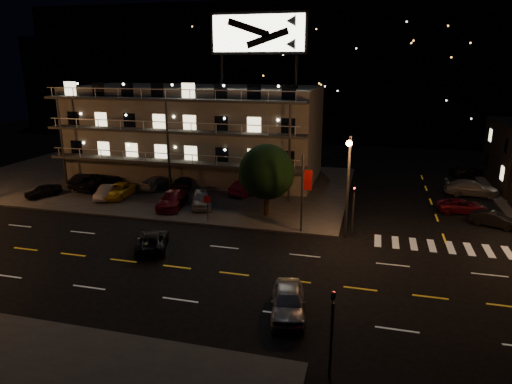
% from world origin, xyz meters
% --- Properties ---
extents(ground, '(140.00, 140.00, 0.00)m').
position_xyz_m(ground, '(0.00, 0.00, 0.00)').
color(ground, black).
rests_on(ground, ground).
extents(curb_nw, '(44.00, 24.00, 0.15)m').
position_xyz_m(curb_nw, '(-14.00, 20.00, 0.07)').
color(curb_nw, '#393936').
rests_on(curb_nw, ground).
extents(motel, '(28.00, 13.80, 18.10)m').
position_xyz_m(motel, '(-9.94, 23.88, 5.34)').
color(motel, gray).
rests_on(motel, ground).
extents(hill_backdrop, '(120.00, 25.00, 24.00)m').
position_xyz_m(hill_backdrop, '(-5.94, 68.78, 11.55)').
color(hill_backdrop, black).
rests_on(hill_backdrop, ground).
extents(streetlight_nc, '(0.44, 1.92, 8.00)m').
position_xyz_m(streetlight_nc, '(8.50, 7.94, 4.96)').
color(streetlight_nc, '#2D2D30').
rests_on(streetlight_nc, ground).
extents(signal_nw, '(0.20, 0.27, 4.60)m').
position_xyz_m(signal_nw, '(9.00, 8.50, 2.57)').
color(signal_nw, '#2D2D30').
rests_on(signal_nw, ground).
extents(signal_sw, '(0.20, 0.27, 4.60)m').
position_xyz_m(signal_sw, '(9.00, -8.50, 2.57)').
color(signal_sw, '#2D2D30').
rests_on(signal_sw, ground).
extents(banner_north, '(0.83, 0.16, 6.40)m').
position_xyz_m(banner_north, '(5.09, 8.40, 3.43)').
color(banner_north, '#2D2D30').
rests_on(banner_north, ground).
extents(stop_sign, '(0.91, 0.11, 2.61)m').
position_xyz_m(stop_sign, '(-3.00, 8.57, 1.71)').
color(stop_sign, '#2D2D30').
rests_on(stop_sign, ground).
extents(tree, '(5.02, 4.83, 6.32)m').
position_xyz_m(tree, '(1.34, 11.68, 3.90)').
color(tree, black).
rests_on(tree, curb_nw).
extents(lot_car_0, '(2.67, 3.84, 1.22)m').
position_xyz_m(lot_car_0, '(-21.63, 11.48, 0.76)').
color(lot_car_0, black).
rests_on(lot_car_0, curb_nw).
extents(lot_car_1, '(2.06, 4.01, 1.26)m').
position_xyz_m(lot_car_1, '(-15.14, 12.54, 0.78)').
color(lot_car_1, gray).
rests_on(lot_car_1, curb_nw).
extents(lot_car_2, '(2.27, 4.86, 1.34)m').
position_xyz_m(lot_car_2, '(-14.18, 13.16, 0.82)').
color(lot_car_2, gold).
rests_on(lot_car_2, curb_nw).
extents(lot_car_3, '(2.68, 5.31, 1.48)m').
position_xyz_m(lot_car_3, '(-7.60, 11.64, 0.89)').
color(lot_car_3, maroon).
rests_on(lot_car_3, curb_nw).
extents(lot_car_4, '(3.29, 4.87, 1.54)m').
position_xyz_m(lot_car_4, '(-5.05, 12.48, 0.92)').
color(lot_car_4, gray).
rests_on(lot_car_4, curb_nw).
extents(lot_car_5, '(1.71, 4.44, 1.44)m').
position_xyz_m(lot_car_5, '(-19.82, 15.97, 0.87)').
color(lot_car_5, black).
rests_on(lot_car_5, curb_nw).
extents(lot_car_6, '(3.58, 5.92, 1.54)m').
position_xyz_m(lot_car_6, '(-17.99, 15.65, 0.92)').
color(lot_car_6, black).
rests_on(lot_car_6, curb_nw).
extents(lot_car_7, '(3.04, 5.05, 1.37)m').
position_xyz_m(lot_car_7, '(-11.71, 17.17, 0.84)').
color(lot_car_7, gray).
rests_on(lot_car_7, curb_nw).
extents(lot_car_8, '(1.82, 4.29, 1.45)m').
position_xyz_m(lot_car_8, '(-9.00, 17.50, 0.87)').
color(lot_car_8, black).
rests_on(lot_car_8, curb_nw).
extents(lot_car_9, '(2.64, 4.61, 1.44)m').
position_xyz_m(lot_car_9, '(-2.19, 17.50, 0.87)').
color(lot_car_9, maroon).
rests_on(lot_car_9, curb_nw).
extents(side_car_0, '(3.99, 2.71, 1.24)m').
position_xyz_m(side_car_0, '(20.34, 13.85, 0.62)').
color(side_car_0, black).
rests_on(side_car_0, ground).
extents(side_car_1, '(4.61, 2.57, 1.22)m').
position_xyz_m(side_car_1, '(18.38, 17.18, 0.61)').
color(side_car_1, maroon).
rests_on(side_car_1, ground).
extents(side_car_2, '(5.26, 2.18, 1.52)m').
position_xyz_m(side_car_2, '(20.21, 23.37, 0.76)').
color(side_car_2, gray).
rests_on(side_car_2, ground).
extents(side_car_3, '(4.37, 2.71, 1.39)m').
position_xyz_m(side_car_3, '(21.27, 31.92, 0.69)').
color(side_car_3, black).
rests_on(side_car_3, ground).
extents(road_car_east, '(2.58, 4.73, 1.52)m').
position_xyz_m(road_car_east, '(6.28, -3.88, 0.76)').
color(road_car_east, gray).
rests_on(road_car_east, ground).
extents(road_car_west, '(3.61, 5.04, 1.28)m').
position_xyz_m(road_car_west, '(-5.02, 2.46, 0.64)').
color(road_car_west, black).
rests_on(road_car_west, ground).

